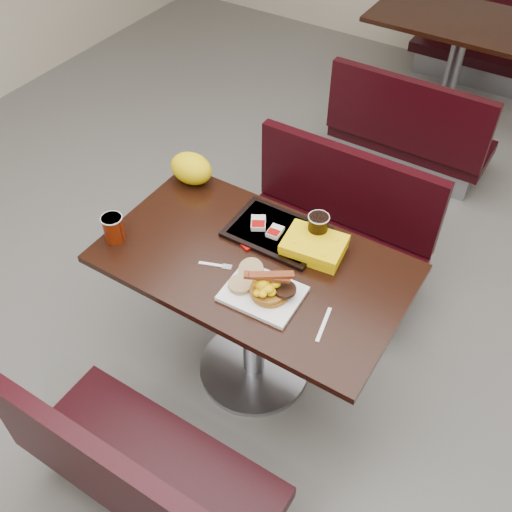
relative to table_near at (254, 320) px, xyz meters
The scene contains 25 objects.
floor 0.38m from the table_near, ahead, with size 6.00×7.00×0.01m, color slate.
table_near is the anchor object (origin of this frame).
bench_near_s 0.70m from the table_near, 90.00° to the right, with size 1.00×0.46×0.72m, color black, non-canonical shape.
bench_near_n 0.70m from the table_near, 90.00° to the left, with size 1.00×0.46×0.72m, color black, non-canonical shape.
table_far 2.60m from the table_near, 90.00° to the left, with size 1.20×0.70×0.75m, color black, non-canonical shape.
bench_far_s 1.90m from the table_near, 90.00° to the left, with size 1.00×0.46×0.72m, color black, non-canonical shape.
bench_far_n 3.30m from the table_near, 90.00° to the left, with size 1.00×0.46×0.72m, color black, non-canonical shape.
platter 0.42m from the table_near, 46.94° to the right, with size 0.28×0.22×0.02m, color white.
pancake_stack 0.45m from the table_near, 39.84° to the right, with size 0.14×0.14×0.03m, color #976C19.
sausage_patty 0.48m from the table_near, 27.50° to the right, with size 0.08×0.08×0.01m, color black.
scrambled_eggs 0.49m from the table_near, 48.12° to the right, with size 0.10×0.08×0.05m, color #FFAE05.
bacon_strips 0.51m from the table_near, 42.51° to the right, with size 0.17×0.07×0.01m, color #42040B, non-canonical shape.
muffin_bottom 0.43m from the table_near, 75.90° to the right, with size 0.09×0.09×0.02m, color tan.
muffin_top 0.42m from the table_near, 63.89° to the right, with size 0.09×0.09×0.02m, color tan.
coffee_cup_near 0.72m from the table_near, 160.48° to the right, with size 0.08×0.08×0.11m, color #9A2705.
fork 0.41m from the table_near, 140.77° to the right, with size 0.13×0.02×0.00m, color white, non-canonical shape.
knife 0.55m from the table_near, 19.52° to the right, with size 0.16×0.01×0.00m, color white.
condiment_syrup 0.41m from the table_near, 146.31° to the left, with size 0.04×0.03×0.01m, color #A71607.
condiment_ketchup 0.39m from the table_near, 142.99° to the left, with size 0.04×0.03×0.01m, color #8C0504.
tray 0.42m from the table_near, 90.99° to the left, with size 0.39×0.27×0.02m, color black.
hashbrown_sleeve_left 0.45m from the table_near, 116.38° to the left, with size 0.06×0.08×0.02m, color silver.
hashbrown_sleeve_right 0.43m from the table_near, 89.78° to the left, with size 0.05×0.07×0.02m, color silver.
coffee_cup_far 0.53m from the table_near, 56.48° to the left, with size 0.08×0.08×0.11m, color black.
clamshell 0.47m from the table_near, 43.46° to the left, with size 0.24×0.18×0.06m, color yellow.
paper_bag 0.72m from the table_near, 151.04° to the left, with size 0.20×0.15×0.14m, color yellow.
Camera 1 is at (0.85, -1.34, 2.40)m, focal length 41.23 mm.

